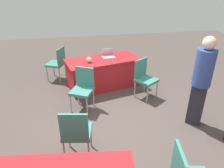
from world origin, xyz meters
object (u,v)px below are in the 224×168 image
(table_foreground, at_px, (103,73))
(chair_tucked_right, at_px, (76,131))
(chair_tucked_left, at_px, (144,76))
(person_attendee_browsing, at_px, (202,78))
(chair_near_front, at_px, (58,62))
(laptop_silver, at_px, (108,55))
(chair_aisle, at_px, (83,87))
(scissors_red, at_px, (118,59))
(yarn_ball, at_px, (89,60))

(table_foreground, bearing_deg, chair_tucked_right, 72.42)
(chair_tucked_left, distance_m, person_attendee_browsing, 1.47)
(chair_near_front, xyz_separation_m, chair_tucked_right, (-0.40, 3.13, 0.03))
(chair_tucked_right, height_order, laptop_silver, same)
(table_foreground, relative_size, chair_aisle, 2.15)
(chair_aisle, xyz_separation_m, scissors_red, (-0.98, -0.93, 0.24))
(chair_aisle, distance_m, yarn_ball, 0.91)
(chair_tucked_right, distance_m, laptop_silver, 2.83)
(chair_tucked_left, distance_m, laptop_silver, 1.18)
(person_attendee_browsing, height_order, yarn_ball, person_attendee_browsing)
(scissors_red, bearing_deg, chair_tucked_left, 81.91)
(chair_tucked_right, relative_size, scissors_red, 5.40)
(chair_near_front, relative_size, yarn_ball, 6.80)
(chair_tucked_right, xyz_separation_m, scissors_red, (-1.18, -2.44, 0.21))
(laptop_silver, height_order, yarn_ball, laptop_silver)
(laptop_silver, bearing_deg, yarn_ball, 27.37)
(chair_near_front, distance_m, person_attendee_browsing, 3.81)
(table_foreground, relative_size, chair_tucked_left, 2.14)
(chair_tucked_left, bearing_deg, chair_near_front, -66.98)
(chair_tucked_left, xyz_separation_m, chair_tucked_right, (1.68, 1.75, 0.03))
(chair_tucked_left, bearing_deg, scissors_red, -87.16)
(chair_near_front, height_order, laptop_silver, laptop_silver)
(chair_aisle, height_order, laptop_silver, laptop_silver)
(chair_tucked_right, distance_m, scissors_red, 2.72)
(yarn_ball, bearing_deg, laptop_silver, -149.41)
(chair_tucked_right, xyz_separation_m, laptop_silver, (-0.96, -2.65, 0.24))
(laptop_silver, height_order, scissors_red, laptop_silver)
(chair_tucked_left, xyz_separation_m, person_attendee_browsing, (-0.67, 1.22, 0.47))
(yarn_ball, height_order, scissors_red, yarn_ball)
(chair_near_front, distance_m, chair_aisle, 1.73)
(chair_tucked_right, distance_m, yarn_ball, 2.39)
(yarn_ball, bearing_deg, chair_aisle, 74.99)
(table_foreground, height_order, laptop_silver, laptop_silver)
(scissors_red, bearing_deg, chair_tucked_right, 19.72)
(chair_aisle, bearing_deg, yarn_ball, -77.52)
(chair_near_front, distance_m, scissors_red, 1.74)
(table_foreground, xyz_separation_m, chair_near_front, (1.19, -0.63, 0.15))
(laptop_silver, bearing_deg, chair_tucked_right, 66.86)
(chair_near_front, distance_m, chair_tucked_left, 2.49)
(chair_tucked_right, distance_m, chair_aisle, 1.52)
(chair_near_front, xyz_separation_m, scissors_red, (-1.58, 0.69, 0.23))
(chair_tucked_left, height_order, laptop_silver, laptop_silver)
(chair_tucked_left, height_order, person_attendee_browsing, person_attendee_browsing)
(chair_tucked_right, height_order, chair_aisle, chair_tucked_right)
(chair_aisle, xyz_separation_m, yarn_ball, (-0.22, -0.83, 0.30))
(table_foreground, bearing_deg, chair_aisle, 59.23)
(chair_tucked_right, xyz_separation_m, chair_aisle, (-0.20, -1.50, -0.03))
(person_attendee_browsing, xyz_separation_m, laptop_silver, (1.39, -2.12, -0.20))
(chair_aisle, xyz_separation_m, person_attendee_browsing, (-2.15, 0.97, 0.47))
(chair_tucked_left, xyz_separation_m, laptop_silver, (0.72, -0.90, 0.27))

